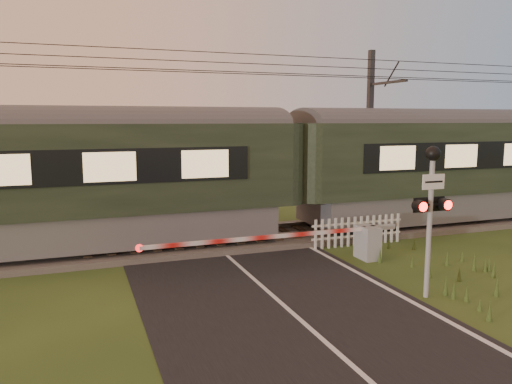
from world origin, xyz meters
name	(u,v)px	position (x,y,z in m)	size (l,w,h in m)	color
ground	(294,316)	(0.00, 0.00, 0.00)	(160.00, 160.00, 0.00)	#294219
road	(300,319)	(0.02, -0.23, 0.01)	(6.00, 140.00, 0.03)	black
track_bed	(212,241)	(0.00, 6.50, 0.07)	(140.00, 3.40, 0.39)	#47423D
overhead_wires	(210,64)	(0.00, 6.50, 5.72)	(120.00, 0.62, 0.62)	black
train	(289,170)	(2.71, 6.50, 2.33)	(43.92, 3.03, 4.10)	slate
boom_gate	(354,241)	(3.31, 3.18, 0.56)	(7.48, 0.75, 1.00)	gray
crossing_signal	(431,195)	(3.29, -0.03, 2.37)	(0.88, 0.36, 3.45)	gray
picket_fence	(358,231)	(4.32, 4.60, 0.48)	(3.26, 0.08, 0.95)	silver
catenary_mast	(370,132)	(7.32, 8.72, 3.53)	(0.21, 2.46, 6.79)	#2D2D30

